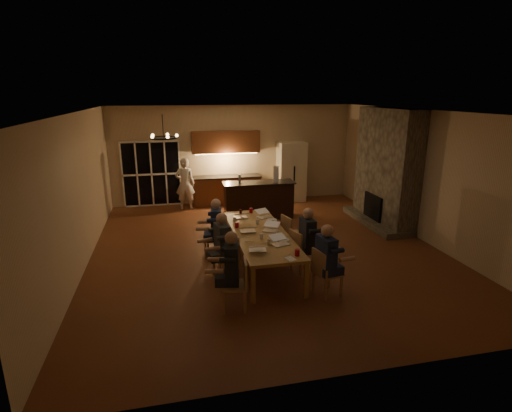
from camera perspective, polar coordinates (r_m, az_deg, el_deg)
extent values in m
plane|color=brown|center=(9.56, 1.43, -6.17)|extent=(9.00, 9.00, 0.00)
cube|color=#CFB292|center=(13.44, -3.19, 7.39)|extent=(8.00, 0.04, 3.20)
cube|color=#CFB292|center=(9.02, -24.15, 1.72)|extent=(0.04, 9.00, 3.20)
cube|color=#CFB292|center=(10.76, 22.81, 4.00)|extent=(0.04, 9.00, 3.20)
cube|color=white|center=(8.86, 1.58, 13.49)|extent=(8.00, 9.00, 0.04)
cube|color=black|center=(13.32, -14.68, 4.41)|extent=(1.86, 0.08, 2.10)
cube|color=#706758|center=(11.58, 18.14, 5.23)|extent=(0.58, 2.50, 3.20)
cube|color=beige|center=(13.62, 5.05, 4.91)|extent=(0.90, 0.68, 2.00)
cube|color=tan|center=(8.58, 0.56, -6.12)|extent=(1.10, 3.27, 0.75)
cube|color=black|center=(11.73, 0.38, 0.84)|extent=(2.10, 0.73, 1.08)
imported|color=silver|center=(12.75, -10.10, 3.16)|extent=(0.65, 0.48, 1.65)
torus|color=black|center=(8.03, -13.07, 9.47)|extent=(0.54, 0.54, 0.03)
cylinder|color=white|center=(8.08, 0.76, -4.34)|extent=(0.07, 0.07, 0.10)
cylinder|color=white|center=(8.95, 0.22, -2.27)|extent=(0.08, 0.08, 0.10)
cylinder|color=white|center=(9.14, -3.07, -1.91)|extent=(0.08, 0.08, 0.10)
cylinder|color=#B30B1A|center=(7.30, 5.90, -6.63)|extent=(0.09, 0.09, 0.12)
cylinder|color=#B30B1A|center=(8.73, -2.75, -2.70)|extent=(0.09, 0.09, 0.12)
cylinder|color=#B30B1A|center=(9.76, -0.73, -0.64)|extent=(0.09, 0.09, 0.12)
cylinder|color=#B2B2B7|center=(7.74, 1.85, -5.20)|extent=(0.06, 0.06, 0.12)
cylinder|color=#3F0F0C|center=(9.66, -2.20, -0.83)|extent=(0.06, 0.06, 0.12)
cylinder|color=#B2B2B7|center=(8.83, 2.42, -2.48)|extent=(0.07, 0.07, 0.12)
cylinder|color=white|center=(8.01, 3.91, -4.87)|extent=(0.26, 0.26, 0.02)
cylinder|color=white|center=(7.51, 0.21, -6.29)|extent=(0.24, 0.24, 0.02)
cylinder|color=white|center=(9.22, 2.30, -2.00)|extent=(0.24, 0.24, 0.02)
cube|color=white|center=(7.16, 4.93, -7.54)|extent=(0.20, 0.24, 0.01)
cylinder|color=#99999E|center=(11.52, -2.35, 3.93)|extent=(0.07, 0.07, 0.24)
cube|color=silver|center=(11.59, 2.88, 4.56)|extent=(0.19, 0.19, 0.47)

